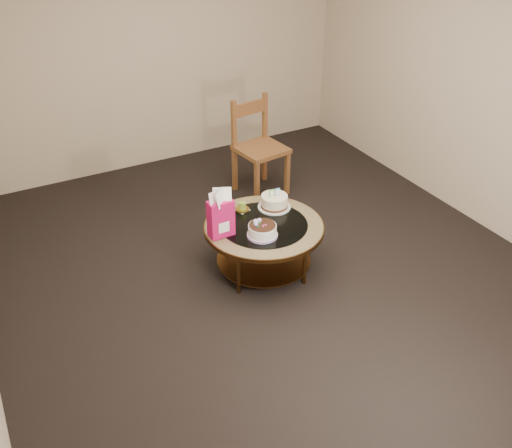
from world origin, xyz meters
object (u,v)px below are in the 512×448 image
dining_chair (258,147)px  coffee_table (264,232)px  decorated_cake (262,231)px  gift_bag (221,214)px  cream_cake (274,202)px

dining_chair → coffee_table: bearing=-124.6°
decorated_cake → dining_chair: (0.74, 1.43, 0.01)m
gift_bag → dining_chair: size_ratio=0.40×
coffee_table → dining_chair: dining_chair is taller
coffee_table → gift_bag: (-0.38, 0.02, 0.28)m
cream_cake → gift_bag: gift_bag is taller
decorated_cake → cream_cake: size_ratio=0.86×
coffee_table → dining_chair: bearing=63.3°
decorated_cake → cream_cake: cream_cake is taller
coffee_table → decorated_cake: (-0.10, -0.15, 0.13)m
gift_bag → dining_chair: bearing=50.0°
cream_cake → coffee_table: bearing=-131.7°
decorated_cake → dining_chair: 1.61m
coffee_table → dining_chair: size_ratio=1.01×
coffee_table → decorated_cake: size_ratio=4.05×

